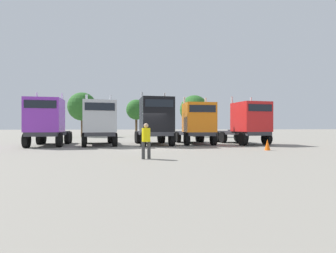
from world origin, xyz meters
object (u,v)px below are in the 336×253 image
Objects in this scene: visitor_in_hivis at (146,138)px; traffic_cone_near at (267,145)px; semi_truck_purple at (47,121)px; semi_truck_red at (247,122)px; semi_truck_black at (155,121)px; semi_truck_orange at (197,123)px; semi_truck_silver at (99,123)px.

visitor_in_hivis reaches higher than traffic_cone_near.
semi_truck_purple is at bearing 162.08° from traffic_cone_near.
semi_truck_red reaches higher than traffic_cone_near.
visitor_in_hivis is 8.60m from traffic_cone_near.
semi_truck_black reaches higher than visitor_in_hivis.
traffic_cone_near is (7.84, 3.49, -0.61)m from visitor_in_hivis.
semi_truck_orange reaches higher than visitor_in_hivis.
semi_truck_silver is 9.33m from visitor_in_hivis.
visitor_in_hivis is 2.33× the size of traffic_cone_near.
semi_truck_orange is 6.71m from traffic_cone_near.
semi_truck_purple is 16.04m from traffic_cone_near.
semi_truck_red is (7.84, 0.24, -0.12)m from semi_truck_black.
semi_truck_silver is at bearing 155.64° from traffic_cone_near.
semi_truck_black reaches higher than semi_truck_silver.
semi_truck_purple is at bearing -95.79° from semi_truck_black.
semi_truck_black is (4.43, -0.13, 0.17)m from semi_truck_silver.
semi_truck_black is at bearing 155.68° from visitor_in_hivis.
semi_truck_black is at bearing 144.09° from traffic_cone_near.
semi_truck_red is (16.13, 0.32, -0.05)m from semi_truck_purple.
visitor_in_hivis is at bearing -12.71° from semi_truck_black.
semi_truck_orange reaches higher than traffic_cone_near.
semi_truck_black is 3.73× the size of visitor_in_hivis.
semi_truck_red is 12.40m from visitor_in_hivis.
visitor_in_hivis is at bearing -54.26° from semi_truck_red.
semi_truck_purple is 0.91× the size of semi_truck_silver.
semi_truck_silver is 8.01m from semi_truck_orange.
semi_truck_orange is at bearing 135.79° from visitor_in_hivis.
semi_truck_black is 8.59m from visitor_in_hivis.
semi_truck_silver is (3.87, 0.21, -0.09)m from semi_truck_purple.
semi_truck_red is at bearing 79.76° from semi_truck_silver.
visitor_in_hivis is at bearing -156.01° from traffic_cone_near.
semi_truck_purple reaches higher than semi_truck_red.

